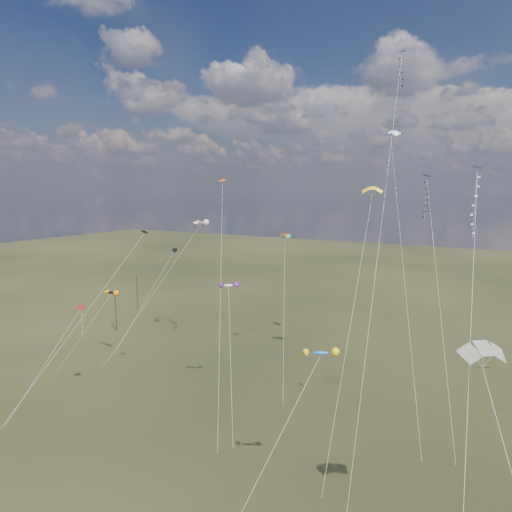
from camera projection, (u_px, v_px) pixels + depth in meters
The scene contains 18 objects.
ground at pixel (164, 473), 44.15m from camera, with size 400.00×400.00×0.00m, color black.
utility_pole_near at pixel (116, 310), 87.94m from camera, with size 1.40×0.20×8.00m.
utility_pole_far at pixel (137, 292), 103.90m from camera, with size 1.40×0.20×8.00m.
diamond_black_high at pixel (427, 209), 57.87m from camera, with size 7.41×16.80×29.16m.
diamond_navy_tall at pixel (397, 105), 47.59m from camera, with size 3.26×25.12×42.15m.
diamond_black_mid at pixel (98, 295), 53.29m from camera, with size 9.17×16.10×22.29m.
diamond_red_low at pixel (78, 326), 55.58m from camera, with size 5.08×8.60×13.18m.
diamond_navy_right at pixel (474, 221), 36.37m from camera, with size 2.48×19.78×29.15m.
diamond_orange_center at pixel (221, 245), 58.75m from camera, with size 11.40×18.19×28.69m.
parafoil_yellow at pixel (372, 189), 58.36m from camera, with size 4.55×24.93×28.01m.
parafoil_blue_white at pixel (392, 134), 60.41m from camera, with size 9.96×18.85×35.34m.
parafoil_striped at pixel (484, 349), 28.48m from camera, with size 8.79×15.01×18.18m.
parafoil_tricolor at pixel (285, 236), 67.07m from camera, with size 6.59×12.26×21.09m.
novelty_black_orange at pixel (111, 293), 70.17m from camera, with size 6.73×7.17×12.01m.
novelty_orange_black at pixel (174, 250), 80.16m from camera, with size 6.58×10.61×17.19m.
novelty_white_purple at pixel (229, 286), 55.53m from camera, with size 6.85×9.12×16.01m.
novelty_redwhite_stripe at pixel (200, 223), 74.02m from camera, with size 10.80×15.23×22.42m.
novelty_blue_yellow at pixel (320, 354), 35.20m from camera, with size 6.03×9.74×15.13m.
Camera 1 is at (27.81, -30.93, 27.26)m, focal length 32.00 mm.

